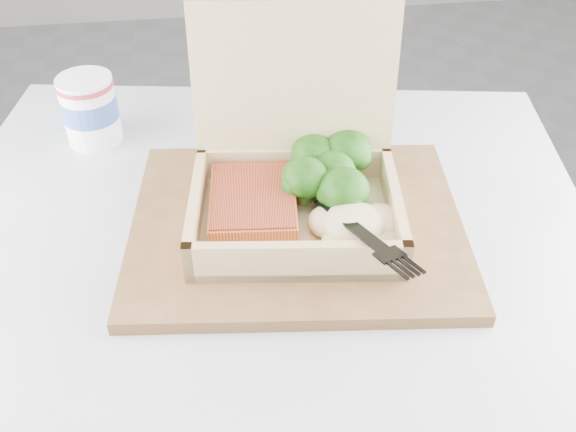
{
  "coord_description": "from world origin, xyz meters",
  "views": [
    {
      "loc": [
        -0.03,
        -0.79,
        1.15
      ],
      "look_at": [
        0.03,
        -0.31,
        0.74
      ],
      "focal_mm": 40.0,
      "sensor_mm": 36.0,
      "label": 1
    }
  ],
  "objects": [
    {
      "name": "receipt",
      "position": [
        0.11,
        -0.1,
        0.7
      ],
      "size": [
        0.1,
        0.14,
        0.0
      ],
      "primitive_type": "cube",
      "rotation": [
        0.0,
        0.0,
        -0.23
      ],
      "color": "silver",
      "rests_on": "cafe_table"
    },
    {
      "name": "cafe_table",
      "position": [
        0.0,
        -0.32,
        0.52
      ],
      "size": [
        0.82,
        0.82,
        0.7
      ],
      "rotation": [
        0.0,
        0.0,
        -0.17
      ],
      "color": "black",
      "rests_on": "floor"
    },
    {
      "name": "floor",
      "position": [
        0.0,
        0.0,
        0.0
      ],
      "size": [
        4.0,
        4.0,
        0.0
      ],
      "primitive_type": "plane",
      "color": "gray",
      "rests_on": "ground"
    },
    {
      "name": "serving_tray",
      "position": [
        0.05,
        -0.28,
        0.71
      ],
      "size": [
        0.37,
        0.31,
        0.01
      ],
      "primitive_type": "cube",
      "rotation": [
        0.0,
        0.0,
        -0.11
      ],
      "color": "brown",
      "rests_on": "cafe_table"
    },
    {
      "name": "plastic_fork",
      "position": [
        0.08,
        -0.32,
        0.75
      ],
      "size": [
        0.07,
        0.17,
        0.03
      ],
      "rotation": [
        0.0,
        0.0,
        3.47
      ],
      "color": "black",
      "rests_on": "mashed_potatoes"
    },
    {
      "name": "paper_cup",
      "position": [
        -0.18,
        -0.07,
        0.74
      ],
      "size": [
        0.07,
        0.07,
        0.09
      ],
      "color": "white",
      "rests_on": "cafe_table"
    },
    {
      "name": "salmon_fillet",
      "position": [
        0.0,
        -0.28,
        0.74
      ],
      "size": [
        0.1,
        0.12,
        0.02
      ],
      "primitive_type": "cube",
      "rotation": [
        0.0,
        0.0,
        -0.09
      ],
      "color": "orange",
      "rests_on": "takeout_container"
    },
    {
      "name": "mashed_potatoes",
      "position": [
        0.1,
        -0.33,
        0.74
      ],
      "size": [
        0.1,
        0.09,
        0.03
      ],
      "primitive_type": "ellipsoid",
      "color": "beige",
      "rests_on": "takeout_container"
    },
    {
      "name": "takeout_container",
      "position": [
        0.05,
        -0.26,
        0.76
      ],
      "size": [
        0.23,
        0.21,
        0.2
      ],
      "rotation": [
        0.0,
        0.0,
        -0.12
      ],
      "color": "tan",
      "rests_on": "serving_tray"
    },
    {
      "name": "broccoli_pile",
      "position": [
        0.09,
        -0.26,
        0.74
      ],
      "size": [
        0.12,
        0.12,
        0.04
      ],
      "primitive_type": null,
      "color": "#2C6B17",
      "rests_on": "takeout_container"
    }
  ]
}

